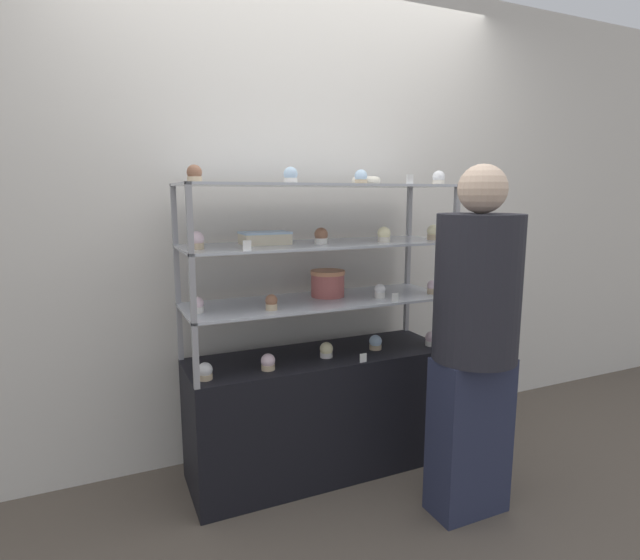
# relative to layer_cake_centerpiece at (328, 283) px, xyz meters

# --- Properties ---
(ground_plane) EXTENTS (20.00, 20.00, 0.00)m
(ground_plane) POSITION_rel_layer_cake_centerpiece_xyz_m (-0.07, -0.06, -0.98)
(ground_plane) COLOR brown
(back_wall) EXTENTS (8.00, 0.05, 2.60)m
(back_wall) POSITION_rel_layer_cake_centerpiece_xyz_m (-0.07, 0.30, 0.32)
(back_wall) COLOR silver
(back_wall) RESTS_ON ground_plane
(display_base) EXTENTS (1.34, 0.44, 0.62)m
(display_base) POSITION_rel_layer_cake_centerpiece_xyz_m (-0.07, -0.06, -0.66)
(display_base) COLOR black
(display_base) RESTS_ON ground_plane
(display_riser_lower) EXTENTS (1.34, 0.44, 0.28)m
(display_riser_lower) POSITION_rel_layer_cake_centerpiece_xyz_m (-0.07, -0.06, -0.09)
(display_riser_lower) COLOR #99999E
(display_riser_lower) RESTS_ON display_base
(display_riser_middle) EXTENTS (1.34, 0.44, 0.28)m
(display_riser_middle) POSITION_rel_layer_cake_centerpiece_xyz_m (-0.07, -0.06, 0.20)
(display_riser_middle) COLOR #99999E
(display_riser_middle) RESTS_ON display_riser_lower
(display_riser_upper) EXTENTS (1.34, 0.44, 0.28)m
(display_riser_upper) POSITION_rel_layer_cake_centerpiece_xyz_m (-0.07, -0.06, 0.48)
(display_riser_upper) COLOR #99999E
(display_riser_upper) RESTS_ON display_riser_middle
(layer_cake_centerpiece) EXTENTS (0.18, 0.18, 0.13)m
(layer_cake_centerpiece) POSITION_rel_layer_cake_centerpiece_xyz_m (0.00, 0.00, 0.00)
(layer_cake_centerpiece) COLOR #C66660
(layer_cake_centerpiece) RESTS_ON display_riser_lower
(sheet_cake_frosted) EXTENTS (0.23, 0.15, 0.06)m
(sheet_cake_frosted) POSITION_rel_layer_cake_centerpiece_xyz_m (-0.34, -0.01, 0.25)
(sheet_cake_frosted) COLOR beige
(sheet_cake_frosted) RESTS_ON display_riser_middle
(cupcake_0) EXTENTS (0.07, 0.07, 0.08)m
(cupcake_0) POSITION_rel_layer_cake_centerpiece_xyz_m (-0.67, -0.17, -0.32)
(cupcake_0) COLOR #CCB28C
(cupcake_0) RESTS_ON display_base
(cupcake_1) EXTENTS (0.07, 0.07, 0.08)m
(cupcake_1) POSITION_rel_layer_cake_centerpiece_xyz_m (-0.38, -0.17, -0.32)
(cupcake_1) COLOR #CCB28C
(cupcake_1) RESTS_ON display_base
(cupcake_2) EXTENTS (0.07, 0.07, 0.08)m
(cupcake_2) POSITION_rel_layer_cake_centerpiece_xyz_m (-0.06, -0.11, -0.32)
(cupcake_2) COLOR white
(cupcake_2) RESTS_ON display_base
(cupcake_3) EXTENTS (0.07, 0.07, 0.08)m
(cupcake_3) POSITION_rel_layer_cake_centerpiece_xyz_m (0.23, -0.10, -0.32)
(cupcake_3) COLOR #CCB28C
(cupcake_3) RESTS_ON display_base
(cupcake_4) EXTENTS (0.07, 0.07, 0.08)m
(cupcake_4) POSITION_rel_layer_cake_centerpiece_xyz_m (0.54, -0.17, -0.32)
(cupcake_4) COLOR white
(cupcake_4) RESTS_ON display_base
(price_tag_0) EXTENTS (0.04, 0.00, 0.04)m
(price_tag_0) POSITION_rel_layer_cake_centerpiece_xyz_m (0.07, -0.26, -0.33)
(price_tag_0) COLOR white
(price_tag_0) RESTS_ON display_base
(cupcake_5) EXTENTS (0.06, 0.06, 0.07)m
(cupcake_5) POSITION_rel_layer_cake_centerpiece_xyz_m (-0.68, -0.10, -0.03)
(cupcake_5) COLOR white
(cupcake_5) RESTS_ON display_riser_lower
(cupcake_6) EXTENTS (0.06, 0.06, 0.07)m
(cupcake_6) POSITION_rel_layer_cake_centerpiece_xyz_m (-0.36, -0.18, -0.03)
(cupcake_6) COLOR #CCB28C
(cupcake_6) RESTS_ON display_riser_lower
(cupcake_7) EXTENTS (0.06, 0.06, 0.07)m
(cupcake_7) POSITION_rel_layer_cake_centerpiece_xyz_m (0.22, -0.15, -0.03)
(cupcake_7) COLOR white
(cupcake_7) RESTS_ON display_riser_lower
(cupcake_8) EXTENTS (0.06, 0.06, 0.07)m
(cupcake_8) POSITION_rel_layer_cake_centerpiece_xyz_m (0.53, -0.16, -0.03)
(cupcake_8) COLOR #CCB28C
(cupcake_8) RESTS_ON display_riser_lower
(price_tag_1) EXTENTS (0.04, 0.00, 0.04)m
(price_tag_1) POSITION_rel_layer_cake_centerpiece_xyz_m (0.24, -0.26, -0.05)
(price_tag_1) COLOR white
(price_tag_1) RESTS_ON display_riser_lower
(cupcake_9) EXTENTS (0.07, 0.07, 0.08)m
(cupcake_9) POSITION_rel_layer_cake_centerpiece_xyz_m (-0.68, -0.11, 0.25)
(cupcake_9) COLOR #CCB28C
(cupcake_9) RESTS_ON display_riser_middle
(cupcake_10) EXTENTS (0.07, 0.07, 0.08)m
(cupcake_10) POSITION_rel_layer_cake_centerpiece_xyz_m (-0.09, -0.11, 0.25)
(cupcake_10) COLOR white
(cupcake_10) RESTS_ON display_riser_middle
(cupcake_11) EXTENTS (0.07, 0.07, 0.08)m
(cupcake_11) POSITION_rel_layer_cake_centerpiece_xyz_m (0.23, -0.16, 0.25)
(cupcake_11) COLOR beige
(cupcake_11) RESTS_ON display_riser_middle
(cupcake_12) EXTENTS (0.07, 0.07, 0.08)m
(cupcake_12) POSITION_rel_layer_cake_centerpiece_xyz_m (0.55, -0.13, 0.25)
(cupcake_12) COLOR #CCB28C
(cupcake_12) RESTS_ON display_riser_middle
(price_tag_2) EXTENTS (0.04, 0.00, 0.04)m
(price_tag_2) POSITION_rel_layer_cake_centerpiece_xyz_m (-0.49, -0.26, 0.24)
(price_tag_2) COLOR white
(price_tag_2) RESTS_ON display_riser_middle
(cupcake_13) EXTENTS (0.06, 0.06, 0.07)m
(cupcake_13) POSITION_rel_layer_cake_centerpiece_xyz_m (-0.68, -0.17, 0.53)
(cupcake_13) COLOR #CCB28C
(cupcake_13) RESTS_ON display_riser_upper
(cupcake_14) EXTENTS (0.06, 0.06, 0.07)m
(cupcake_14) POSITION_rel_layer_cake_centerpiece_xyz_m (-0.27, -0.18, 0.53)
(cupcake_14) COLOR white
(cupcake_14) RESTS_ON display_riser_upper
(cupcake_15) EXTENTS (0.06, 0.06, 0.07)m
(cupcake_15) POSITION_rel_layer_cake_centerpiece_xyz_m (0.13, -0.10, 0.53)
(cupcake_15) COLOR #CCB28C
(cupcake_15) RESTS_ON display_riser_upper
(cupcake_16) EXTENTS (0.06, 0.06, 0.07)m
(cupcake_16) POSITION_rel_layer_cake_centerpiece_xyz_m (0.55, -0.16, 0.53)
(cupcake_16) COLOR beige
(cupcake_16) RESTS_ON display_riser_upper
(price_tag_3) EXTENTS (0.04, 0.00, 0.04)m
(price_tag_3) POSITION_rel_layer_cake_centerpiece_xyz_m (0.31, -0.26, 0.52)
(price_tag_3) COLOR white
(price_tag_3) RESTS_ON display_riser_upper
(donut_glazed) EXTENTS (0.15, 0.15, 0.04)m
(donut_glazed) POSITION_rel_layer_cake_centerpiece_xyz_m (0.20, -0.03, 0.52)
(donut_glazed) COLOR #EFE5CC
(donut_glazed) RESTS_ON display_riser_upper
(customer_figure) EXTENTS (0.36, 0.36, 1.55)m
(customer_figure) POSITION_rel_layer_cake_centerpiece_xyz_m (0.40, -0.65, -0.15)
(customer_figure) COLOR #282D47
(customer_figure) RESTS_ON ground_plane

